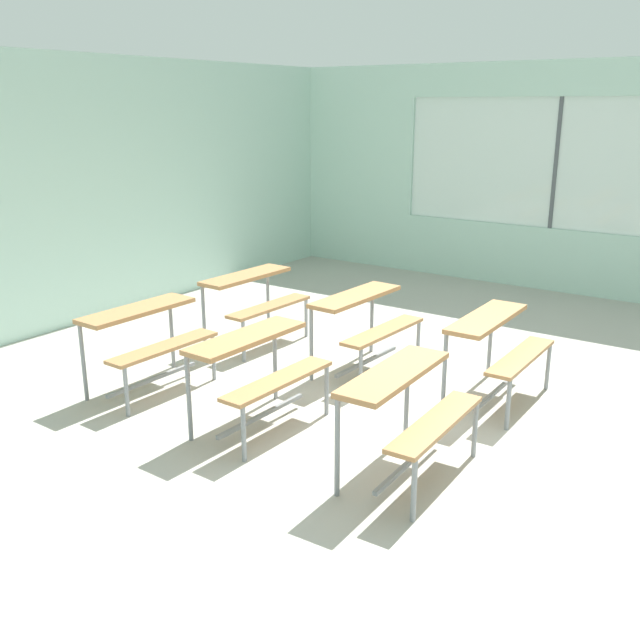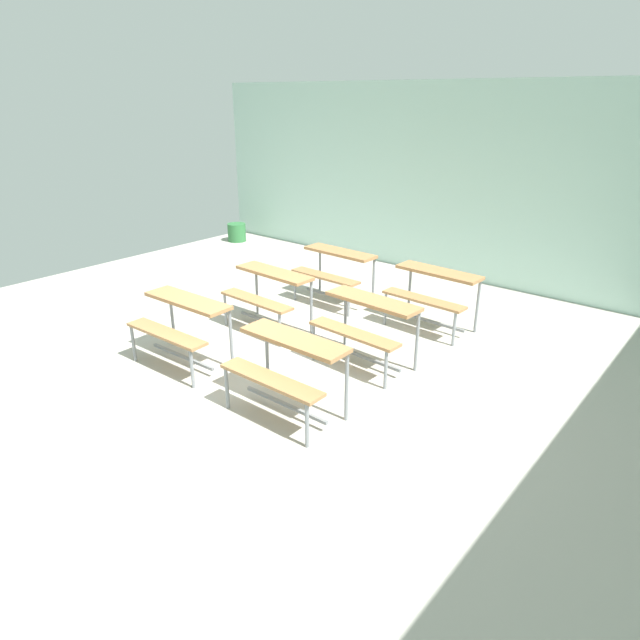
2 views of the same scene
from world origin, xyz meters
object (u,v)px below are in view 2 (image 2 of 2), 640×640
Objects in this scene: desk_bench_r0c1 at (286,359)px; desk_bench_r2c1 at (433,286)px; desk_bench_r1c1 at (366,317)px; trash_bin at (237,232)px; desk_bench_r0c0 at (181,317)px; desk_bench_r2c0 at (335,265)px; desk_bench_r1c0 at (268,287)px.

desk_bench_r0c1 is 2.68m from desk_bench_r2c1.
desk_bench_r1c1 is 6.00m from trash_bin.
desk_bench_r0c0 is 1.01× the size of desk_bench_r0c1.
desk_bench_r0c0 and desk_bench_r2c0 have the same top height.
trash_bin is at bearing 130.12° from desk_bench_r0c0.
desk_bench_r2c1 is (0.04, 1.39, 0.00)m from desk_bench_r1c1.
desk_bench_r1c1 reaches higher than trash_bin.
trash_bin is at bearing 159.46° from desk_bench_r2c0.
desk_bench_r0c0 is 3.10m from desk_bench_r2c1.
desk_bench_r0c1 is 0.98× the size of desk_bench_r1c1.
desk_bench_r1c0 is 1.00× the size of desk_bench_r2c0.
desk_bench_r0c0 is 0.99× the size of desk_bench_r2c1.
desk_bench_r1c0 is 4.69m from trash_bin.
desk_bench_r0c0 and desk_bench_r1c1 have the same top height.
desk_bench_r0c1 is (1.57, -0.02, 0.00)m from desk_bench_r0c0.
desk_bench_r2c0 is 3.05× the size of trash_bin.
trash_bin is (-5.29, 4.17, -0.38)m from desk_bench_r0c1.
desk_bench_r1c1 is 2.00m from desk_bench_r2c0.
desk_bench_r0c1 and desk_bench_r1c1 have the same top height.
desk_bench_r0c1 is 1.29m from desk_bench_r1c1.
desk_bench_r1c1 is (1.53, -0.04, 0.00)m from desk_bench_r1c0.
desk_bench_r0c0 and desk_bench_r2c1 have the same top height.
desk_bench_r0c1 is at bearing -38.23° from trash_bin.
desk_bench_r2c1 is at bearing -15.65° from trash_bin.
desk_bench_r1c1 and desk_bench_r2c0 have the same top height.
desk_bench_r0c0 is 0.99× the size of desk_bench_r1c1.
desk_bench_r2c1 is (0.01, 2.68, 0.00)m from desk_bench_r0c1.
trash_bin is at bearing 154.11° from desk_bench_r1c1.
desk_bench_r2c0 reaches higher than trash_bin.
trash_bin is (-5.30, 1.48, -0.38)m from desk_bench_r2c1.
desk_bench_r1c0 reaches higher than trash_bin.
desk_bench_r1c0 is at bearing -90.04° from desk_bench_r2c0.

